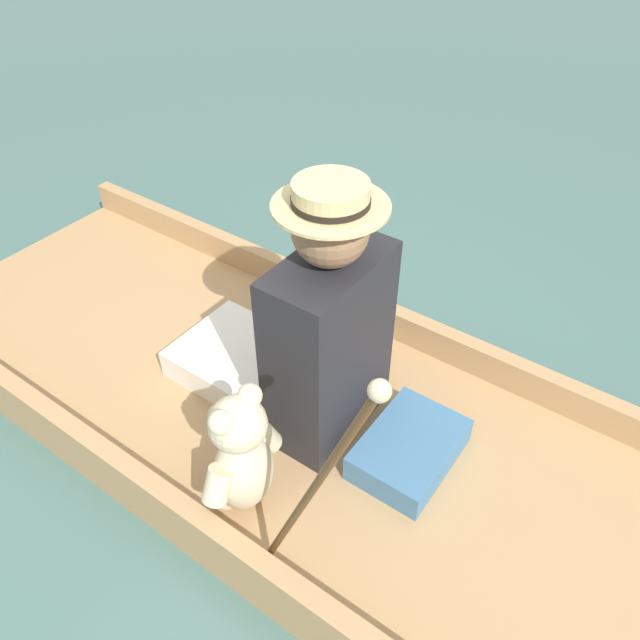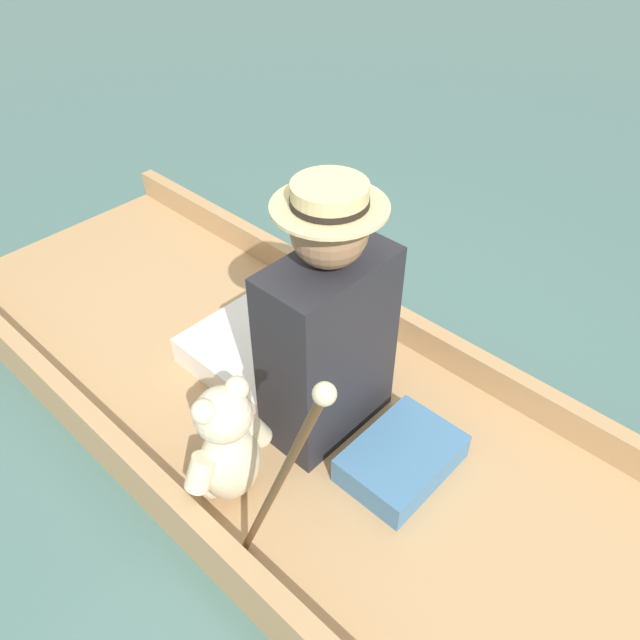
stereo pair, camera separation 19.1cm
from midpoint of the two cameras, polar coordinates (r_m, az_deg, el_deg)
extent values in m
plane|color=#476B66|center=(2.32, -5.31, -9.61)|extent=(16.00, 16.00, 0.00)
cube|color=tan|center=(2.28, -5.39, -8.77)|extent=(1.17, 3.26, 0.10)
cube|color=tan|center=(1.98, -16.28, -16.18)|extent=(0.06, 3.26, 0.13)
cube|color=tan|center=(2.51, 2.51, 0.72)|extent=(0.06, 3.26, 0.13)
cube|color=teal|center=(2.05, 5.50, -11.81)|extent=(0.38, 0.26, 0.10)
cube|color=white|center=(2.33, -9.05, -3.99)|extent=(0.38, 0.51, 0.11)
cube|color=#232328|center=(1.96, -1.97, -2.70)|extent=(0.42, 0.23, 0.66)
cube|color=beige|center=(1.98, -4.73, -0.29)|extent=(0.04, 0.01, 0.36)
cube|color=white|center=(1.90, -6.98, -1.42)|extent=(0.02, 0.01, 0.40)
cube|color=white|center=(2.03, -2.67, 2.16)|extent=(0.02, 0.01, 0.40)
sphere|color=#936B4C|center=(1.69, -2.31, 8.21)|extent=(0.22, 0.22, 0.22)
cylinder|color=#CCB77F|center=(1.65, -2.38, 10.28)|extent=(0.32, 0.32, 0.01)
cylinder|color=#CCB77F|center=(1.63, -2.41, 11.36)|extent=(0.21, 0.21, 0.06)
cylinder|color=black|center=(1.64, -2.39, 10.79)|extent=(0.21, 0.21, 0.02)
ellipsoid|color=beige|center=(1.91, -9.92, -13.56)|extent=(0.20, 0.16, 0.29)
sphere|color=beige|center=(1.74, -10.71, -9.48)|extent=(0.17, 0.17, 0.17)
sphere|color=tan|center=(1.79, -12.30, -8.67)|extent=(0.07, 0.07, 0.07)
sphere|color=beige|center=(1.67, -12.36, -9.30)|extent=(0.07, 0.07, 0.07)
sphere|color=beige|center=(1.72, -9.62, -6.97)|extent=(0.07, 0.07, 0.07)
cylinder|color=beige|center=(1.83, -12.40, -14.68)|extent=(0.11, 0.07, 0.13)
cylinder|color=beige|center=(1.91, -7.94, -10.69)|extent=(0.11, 0.07, 0.13)
sphere|color=beige|center=(1.99, -11.49, -15.73)|extent=(0.08, 0.08, 0.08)
sphere|color=beige|center=(2.03, -9.40, -13.84)|extent=(0.08, 0.08, 0.08)
cylinder|color=silver|center=(2.59, -5.19, 0.22)|extent=(0.08, 0.08, 0.01)
cylinder|color=silver|center=(2.57, -5.22, 0.62)|extent=(0.01, 0.01, 0.04)
cone|color=silver|center=(2.55, -5.28, 1.32)|extent=(0.09, 0.09, 0.04)
cylinder|color=brown|center=(1.48, -4.76, -15.76)|extent=(0.02, 0.33, 0.89)
sphere|color=beige|center=(1.07, 0.40, -6.73)|extent=(0.04, 0.04, 0.04)
camera|label=1|loc=(0.10, -92.87, -2.45)|focal=35.00mm
camera|label=2|loc=(0.10, 87.13, 2.45)|focal=35.00mm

